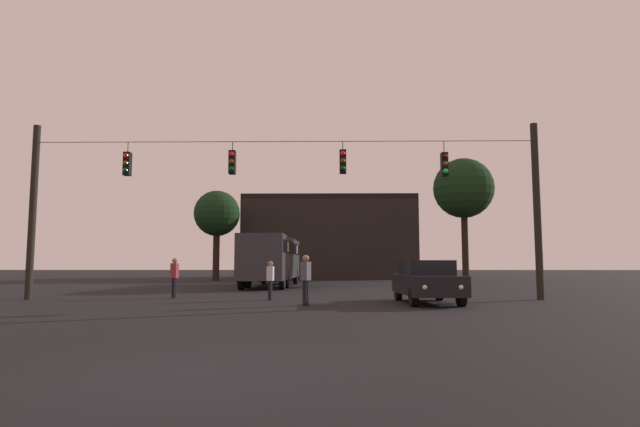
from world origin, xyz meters
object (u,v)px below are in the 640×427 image
(pedestrian_crossing_center, at_px, (270,278))
(tree_behind_building, at_px, (217,214))
(tree_left_silhouette, at_px, (464,189))
(car_near_right, at_px, (427,281))
(car_far_left, at_px, (273,271))
(pedestrian_crossing_right, at_px, (174,275))
(city_bus, at_px, (272,256))
(pedestrian_crossing_left, at_px, (306,277))

(pedestrian_crossing_center, xyz_separation_m, tree_behind_building, (-7.10, 22.95, 4.71))
(tree_left_silhouette, bearing_deg, tree_behind_building, 161.65)
(car_near_right, xyz_separation_m, car_far_left, (-7.89, 22.72, 0.00))
(tree_left_silhouette, bearing_deg, car_near_right, -109.03)
(pedestrian_crossing_right, bearing_deg, city_bus, 75.26)
(tree_behind_building, bearing_deg, tree_left_silhouette, -18.35)
(pedestrian_crossing_right, bearing_deg, tree_left_silhouette, 43.77)
(car_near_right, height_order, tree_left_silhouette, tree_left_silhouette)
(car_near_right, bearing_deg, pedestrian_crossing_right, 165.05)
(car_near_right, bearing_deg, tree_left_silhouette, 70.97)
(car_near_right, relative_size, pedestrian_crossing_center, 2.92)
(city_bus, distance_m, car_far_left, 9.30)
(pedestrian_crossing_center, relative_size, pedestrian_crossing_right, 0.92)
(car_near_right, distance_m, pedestrian_crossing_center, 5.94)
(tree_behind_building, bearing_deg, city_bus, -61.58)
(tree_left_silhouette, xyz_separation_m, tree_behind_building, (-19.09, 6.33, -1.19))
(city_bus, distance_m, car_near_right, 15.27)
(car_far_left, height_order, tree_left_silhouette, tree_left_silhouette)
(car_far_left, bearing_deg, city_bus, -84.43)
(pedestrian_crossing_center, bearing_deg, tree_behind_building, 107.19)
(city_bus, height_order, pedestrian_crossing_center, city_bus)
(city_bus, xyz_separation_m, car_near_right, (7.00, -13.53, -1.07))
(tree_behind_building, bearing_deg, car_near_right, -62.17)
(pedestrian_crossing_left, distance_m, pedestrian_crossing_center, 2.97)
(car_near_right, height_order, pedestrian_crossing_left, pedestrian_crossing_left)
(tree_left_silhouette, bearing_deg, pedestrian_crossing_center, -125.81)
(pedestrian_crossing_left, distance_m, pedestrian_crossing_right, 6.74)
(city_bus, bearing_deg, tree_left_silhouette, 18.86)
(car_near_right, height_order, car_far_left, same)
(car_far_left, distance_m, tree_behind_building, 7.08)
(pedestrian_crossing_left, relative_size, pedestrian_crossing_right, 1.03)
(pedestrian_crossing_left, bearing_deg, car_near_right, 15.06)
(tree_behind_building, bearing_deg, car_far_left, -18.39)
(tree_left_silhouette, bearing_deg, pedestrian_crossing_left, -118.71)
(city_bus, bearing_deg, car_near_right, -62.64)
(pedestrian_crossing_center, xyz_separation_m, tree_left_silhouette, (11.99, 16.62, 5.90))
(pedestrian_crossing_left, xyz_separation_m, tree_behind_building, (-8.58, 25.53, 4.59))
(car_far_left, bearing_deg, car_near_right, -70.84)
(car_near_right, xyz_separation_m, tree_left_silhouette, (6.22, 18.04, 5.95))
(tree_left_silhouette, height_order, tree_behind_building, tree_left_silhouette)
(pedestrian_crossing_left, xyz_separation_m, pedestrian_crossing_right, (-5.57, 3.79, -0.04))
(car_near_right, xyz_separation_m, pedestrian_crossing_center, (-5.77, 1.42, 0.04))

